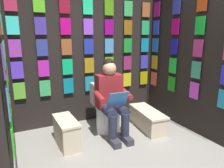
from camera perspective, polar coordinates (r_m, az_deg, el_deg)
display_wall_back at (r=3.79m, az=-6.61°, el=6.42°), size 2.76×0.14×2.19m
display_wall_left at (r=3.69m, az=19.76°, el=5.55°), size 0.14×1.90×2.19m
toilet at (r=3.50m, az=-1.56°, el=-7.11°), size 0.41×0.56×0.77m
person_reading at (r=3.21m, az=-0.06°, el=-3.81°), size 0.54×0.70×1.19m
comic_longbox_near at (r=3.64m, az=9.52°, el=-9.30°), size 0.41×0.86×0.31m
comic_longbox_far at (r=3.13m, az=-12.22°, el=-12.55°), size 0.27×0.61×0.39m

